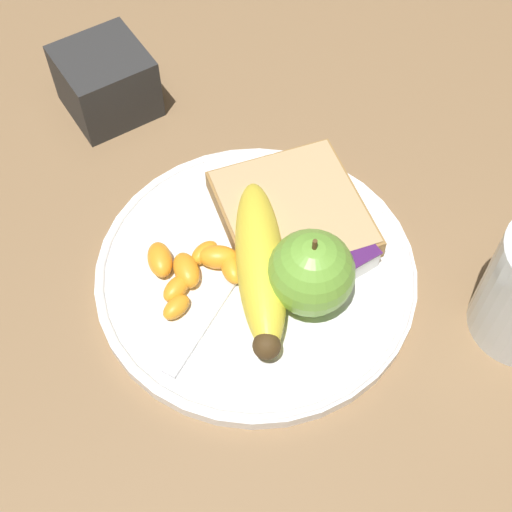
# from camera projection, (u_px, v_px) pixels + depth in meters

# --- Properties ---
(ground_plane) EXTENTS (3.00, 3.00, 0.00)m
(ground_plane) POSITION_uv_depth(u_px,v_px,m) (256.00, 277.00, 0.60)
(ground_plane) COLOR olive
(plate) EXTENTS (0.27, 0.27, 0.01)m
(plate) POSITION_uv_depth(u_px,v_px,m) (256.00, 272.00, 0.60)
(plate) COLOR white
(plate) RESTS_ON ground_plane
(apple) EXTENTS (0.07, 0.07, 0.08)m
(apple) POSITION_uv_depth(u_px,v_px,m) (311.00, 273.00, 0.55)
(apple) COLOR #72B23D
(apple) RESTS_ON plate
(banana) EXTENTS (0.16, 0.11, 0.04)m
(banana) POSITION_uv_depth(u_px,v_px,m) (259.00, 266.00, 0.57)
(banana) COLOR yellow
(banana) RESTS_ON plate
(bread_slice) EXTENTS (0.15, 0.14, 0.02)m
(bread_slice) POSITION_uv_depth(u_px,v_px,m) (292.00, 213.00, 0.61)
(bread_slice) COLOR olive
(bread_slice) RESTS_ON plate
(fork) EXTENTS (0.11, 0.18, 0.00)m
(fork) POSITION_uv_depth(u_px,v_px,m) (242.00, 262.00, 0.59)
(fork) COLOR silver
(fork) RESTS_ON plate
(jam_packet) EXTENTS (0.04, 0.03, 0.02)m
(jam_packet) POSITION_uv_depth(u_px,v_px,m) (352.00, 252.00, 0.59)
(jam_packet) COLOR white
(jam_packet) RESTS_ON plate
(orange_segment_0) EXTENTS (0.02, 0.03, 0.01)m
(orange_segment_0) POSITION_uv_depth(u_px,v_px,m) (205.00, 253.00, 0.59)
(orange_segment_0) COLOR orange
(orange_segment_0) RESTS_ON plate
(orange_segment_1) EXTENTS (0.03, 0.03, 0.02)m
(orange_segment_1) POSITION_uv_depth(u_px,v_px,m) (176.00, 288.00, 0.57)
(orange_segment_1) COLOR orange
(orange_segment_1) RESTS_ON plate
(orange_segment_2) EXTENTS (0.04, 0.03, 0.02)m
(orange_segment_2) POSITION_uv_depth(u_px,v_px,m) (160.00, 260.00, 0.59)
(orange_segment_2) COLOR orange
(orange_segment_2) RESTS_ON plate
(orange_segment_3) EXTENTS (0.04, 0.04, 0.02)m
(orange_segment_3) POSITION_uv_depth(u_px,v_px,m) (218.00, 257.00, 0.59)
(orange_segment_3) COLOR orange
(orange_segment_3) RESTS_ON plate
(orange_segment_4) EXTENTS (0.04, 0.03, 0.02)m
(orange_segment_4) POSITION_uv_depth(u_px,v_px,m) (186.00, 270.00, 0.58)
(orange_segment_4) COLOR orange
(orange_segment_4) RESTS_ON plate
(orange_segment_5) EXTENTS (0.03, 0.02, 0.02)m
(orange_segment_5) POSITION_uv_depth(u_px,v_px,m) (232.00, 269.00, 0.58)
(orange_segment_5) COLOR orange
(orange_segment_5) RESTS_ON plate
(orange_segment_6) EXTENTS (0.02, 0.03, 0.01)m
(orange_segment_6) POSITION_uv_depth(u_px,v_px,m) (178.00, 310.00, 0.56)
(orange_segment_6) COLOR orange
(orange_segment_6) RESTS_ON plate
(condiment_caddy) EXTENTS (0.08, 0.08, 0.07)m
(condiment_caddy) POSITION_uv_depth(u_px,v_px,m) (106.00, 82.00, 0.69)
(condiment_caddy) COLOR #2D2D2D
(condiment_caddy) RESTS_ON ground_plane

